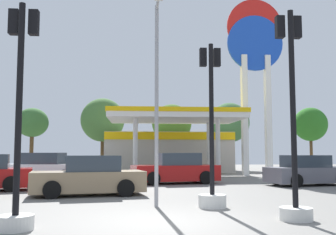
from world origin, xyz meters
name	(u,v)px	position (x,y,z in m)	size (l,w,h in m)	color
ground_plane	(169,221)	(0.00, 0.00, 0.00)	(90.00, 90.00, 0.00)	slate
gas_station	(168,148)	(1.95, 24.66, 2.04)	(10.61, 13.40, 4.62)	#ADA89E
station_pole_sign	(255,61)	(7.97, 18.65, 8.42)	(4.17, 0.56, 13.13)	white
car_0	(175,170)	(1.31, 11.71, 0.74)	(4.83, 2.72, 1.63)	black
car_1	(308,172)	(7.87, 9.93, 0.69)	(4.51, 2.63, 1.52)	black
car_3	(89,177)	(-2.64, 6.05, 0.70)	(4.55, 2.56, 1.54)	black
car_5	(46,168)	(-6.07, 14.18, 0.74)	(4.83, 2.63, 1.64)	black
traffic_signal_1	(212,160)	(1.48, 2.29, 1.43)	(0.83, 0.83, 5.01)	silver
traffic_signal_2	(293,149)	(3.08, -0.10, 1.73)	(0.80, 0.80, 5.25)	silver
traffic_signal_3	(18,152)	(-3.37, -0.81, 1.66)	(0.78, 0.78, 4.97)	silver
tree_1	(32,123)	(-10.72, 28.93, 4.47)	(3.04, 3.04, 5.90)	brown
tree_2	(103,120)	(-4.05, 28.74, 4.77)	(4.19, 4.19, 6.88)	brown
tree_3	(172,123)	(2.69, 29.27, 4.54)	(3.91, 3.91, 6.43)	brown
tree_4	(229,123)	(8.18, 27.92, 4.53)	(3.83, 3.83, 6.46)	brown
tree_5	(310,125)	(17.19, 29.95, 4.56)	(3.44, 3.44, 6.32)	brown
corner_streetlamp	(157,81)	(-0.19, 2.34, 3.84)	(0.24, 1.48, 6.31)	gray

